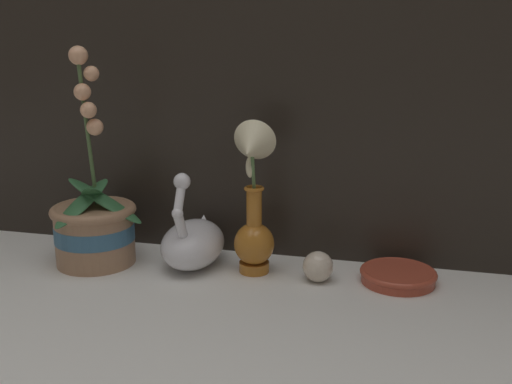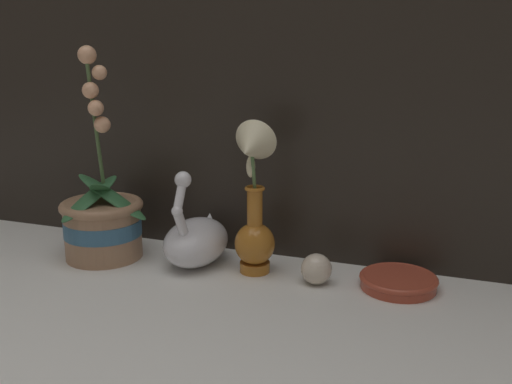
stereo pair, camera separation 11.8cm
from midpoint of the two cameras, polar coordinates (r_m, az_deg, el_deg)
The scene contains 6 objects.
ground_plane at distance 1.15m, azimuth -6.17°, elevation -9.86°, with size 2.80×2.80×0.00m, color silver.
orchid_potted_plant at distance 1.33m, azimuth -17.64°, elevation -3.00°, with size 0.21×0.23×0.46m.
swan_figurine at distance 1.28m, azimuth -8.64°, elevation -4.69°, with size 0.13×0.20×0.21m.
blue_vase at distance 1.20m, azimuth -3.13°, elevation -1.41°, with size 0.09×0.11×0.32m.
glass_sphere at distance 1.19m, azimuth 3.09°, elevation -7.16°, with size 0.06×0.06×0.06m.
amber_dish at distance 1.21m, azimuth 10.67°, elevation -7.83°, with size 0.15×0.15×0.03m.
Camera 1 is at (0.31, -0.99, 0.47)m, focal length 42.00 mm.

